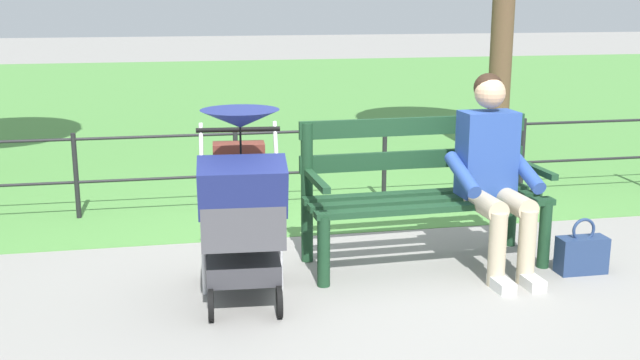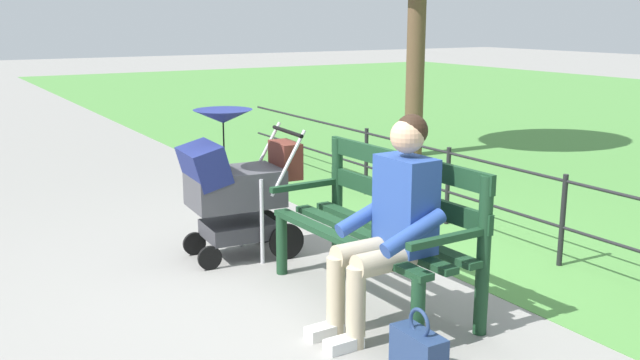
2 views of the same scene
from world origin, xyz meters
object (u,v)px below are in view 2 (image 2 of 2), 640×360
object	(u,v)px
stroller	(234,182)
handbag	(418,352)
park_bench	(381,221)
person_on_bench	(391,219)

from	to	relation	value
stroller	handbag	xyz separation A→B (m)	(-2.20, -0.04, -0.47)
park_bench	handbag	size ratio (longest dim) A/B	4.37
stroller	handbag	distance (m)	2.25
handbag	stroller	bearing A→B (deg)	1.00
park_bench	person_on_bench	bearing A→B (deg)	151.15
person_on_bench	handbag	bearing A→B (deg)	158.92
park_bench	person_on_bench	world-z (taller)	person_on_bench
park_bench	handbag	distance (m)	1.12
person_on_bench	stroller	distance (m)	1.67
handbag	person_on_bench	bearing A→B (deg)	-21.08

